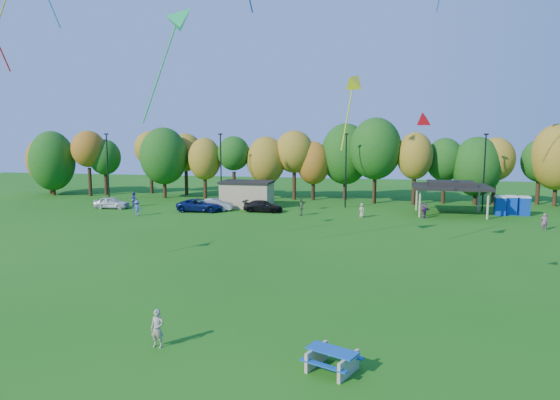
% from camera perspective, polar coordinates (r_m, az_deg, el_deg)
% --- Properties ---
extents(ground, '(160.00, 160.00, 0.00)m').
position_cam_1_polar(ground, '(24.07, -4.48, -14.71)').
color(ground, '#19600F').
rests_on(ground, ground).
extents(tree_line, '(93.57, 10.55, 11.15)m').
position_cam_1_polar(tree_line, '(67.36, 5.29, 4.89)').
color(tree_line, black).
rests_on(tree_line, ground).
extents(lamp_posts, '(64.50, 0.25, 9.09)m').
position_cam_1_polar(lamp_posts, '(61.67, 7.53, 3.65)').
color(lamp_posts, black).
rests_on(lamp_posts, ground).
extents(utility_building, '(6.30, 4.30, 3.25)m').
position_cam_1_polar(utility_building, '(62.01, -3.79, 0.70)').
color(utility_building, tan).
rests_on(utility_building, ground).
extents(pavilion, '(8.20, 6.20, 3.77)m').
position_cam_1_polar(pavilion, '(59.20, 18.96, 1.51)').
color(pavilion, tan).
rests_on(pavilion, ground).
extents(porta_potties, '(3.75, 1.78, 2.18)m').
position_cam_1_polar(porta_potties, '(61.53, 24.96, -0.57)').
color(porta_potties, '#0C36A8').
rests_on(porta_potties, ground).
extents(picnic_table, '(2.45, 2.28, 0.85)m').
position_cam_1_polar(picnic_table, '(20.34, 5.99, -17.57)').
color(picnic_table, tan).
rests_on(picnic_table, ground).
extents(kite_flyer, '(0.64, 0.45, 1.67)m').
position_cam_1_polar(kite_flyer, '(22.67, -13.85, -14.08)').
color(kite_flyer, tan).
rests_on(kite_flyer, ground).
extents(car_a, '(4.35, 2.01, 1.44)m').
position_cam_1_polar(car_a, '(64.12, -18.68, -0.29)').
color(car_a, silver).
rests_on(car_a, ground).
extents(car_b, '(4.43, 1.93, 1.42)m').
position_cam_1_polar(car_b, '(59.67, -7.46, -0.53)').
color(car_b, '#A3A4A8').
rests_on(car_b, ground).
extents(car_c, '(5.55, 2.88, 1.49)m').
position_cam_1_polar(car_c, '(59.19, -9.10, -0.59)').
color(car_c, '#0D1B53').
rests_on(car_c, ground).
extents(car_d, '(4.68, 2.02, 1.34)m').
position_cam_1_polar(car_d, '(58.17, -1.95, -0.72)').
color(car_d, black).
rests_on(car_d, ground).
extents(far_person_0, '(0.62, 0.45, 1.61)m').
position_cam_1_polar(far_person_0, '(53.55, 27.96, -2.20)').
color(far_person_0, '#A54E80').
rests_on(far_person_0, ground).
extents(far_person_1, '(1.25, 0.94, 1.71)m').
position_cam_1_polar(far_person_1, '(57.62, -16.02, -0.91)').
color(far_person_1, '#505BB1').
rests_on(far_person_1, ground).
extents(far_person_2, '(1.28, 1.52, 1.64)m').
position_cam_1_polar(far_person_2, '(56.06, 16.19, -1.18)').
color(far_person_2, '#823675').
rests_on(far_person_2, ground).
extents(far_person_3, '(0.91, 0.90, 1.58)m').
position_cam_1_polar(far_person_3, '(55.02, 9.33, -1.17)').
color(far_person_3, '#999B6A').
rests_on(far_person_3, ground).
extents(far_person_4, '(1.13, 1.11, 1.83)m').
position_cam_1_polar(far_person_4, '(65.10, -16.33, 0.09)').
color(far_person_4, '#414790').
rests_on(far_person_4, ground).
extents(far_person_5, '(0.91, 1.16, 1.83)m').
position_cam_1_polar(far_person_5, '(55.66, 2.43, -0.84)').
color(far_person_5, '#557044').
rests_on(far_person_5, ground).
extents(kite_0, '(1.04, 1.22, 1.04)m').
position_cam_1_polar(kite_0, '(25.07, 16.07, 9.08)').
color(kite_0, red).
extents(kite_5, '(1.86, 3.28, 5.48)m').
position_cam_1_polar(kite_5, '(33.71, 8.58, 13.28)').
color(kite_5, yellow).
extents(kite_6, '(4.40, 2.36, 7.51)m').
position_cam_1_polar(kite_6, '(33.29, -11.08, 19.76)').
color(kite_6, green).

